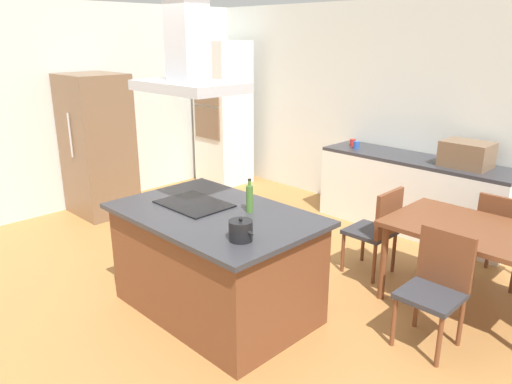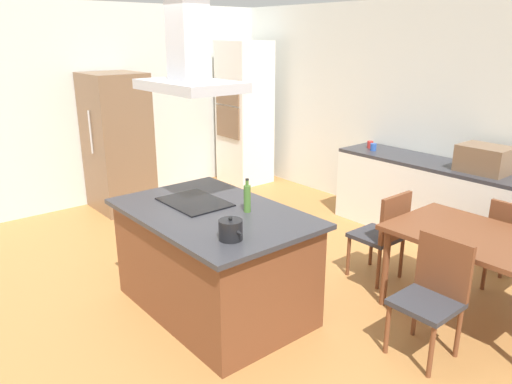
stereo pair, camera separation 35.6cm
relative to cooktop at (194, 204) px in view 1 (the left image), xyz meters
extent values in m
plane|color=#AD753D|center=(0.27, 1.50, -0.91)|extent=(16.00, 16.00, 0.00)
cube|color=silver|center=(0.27, 3.25, 0.44)|extent=(7.20, 0.10, 2.70)
cube|color=silver|center=(-3.18, 1.00, 0.44)|extent=(0.10, 8.80, 2.70)
cube|color=brown|center=(0.27, 0.00, -0.48)|extent=(1.61, 1.02, 0.86)
cube|color=#333338|center=(0.27, 0.00, -0.03)|extent=(1.71, 1.12, 0.04)
cube|color=black|center=(0.00, 0.00, 0.00)|extent=(0.60, 0.44, 0.01)
cylinder|color=black|center=(0.84, -0.24, 0.07)|extent=(0.17, 0.17, 0.15)
sphere|color=black|center=(0.84, -0.24, 0.15)|extent=(0.03, 0.03, 0.03)
cone|color=black|center=(0.94, -0.24, 0.07)|extent=(0.06, 0.03, 0.04)
cylinder|color=#47722D|center=(0.47, 0.21, 0.11)|extent=(0.06, 0.06, 0.22)
cylinder|color=#47722D|center=(0.47, 0.21, 0.24)|extent=(0.03, 0.03, 0.04)
cylinder|color=black|center=(0.47, 0.21, 0.27)|extent=(0.03, 0.03, 0.01)
cube|color=white|center=(0.54, 2.88, -0.48)|extent=(2.30, 0.62, 0.86)
cube|color=#333338|center=(0.54, 2.88, -0.03)|extent=(2.30, 0.62, 0.04)
cube|color=brown|center=(1.11, 2.88, 0.13)|extent=(0.50, 0.38, 0.28)
cylinder|color=red|center=(-0.37, 2.90, 0.04)|extent=(0.08, 0.08, 0.09)
cylinder|color=#2D56B2|center=(-0.25, 2.81, 0.04)|extent=(0.08, 0.08, 0.09)
cube|color=white|center=(-2.63, 2.65, 0.19)|extent=(0.70, 0.64, 2.20)
cube|color=brown|center=(-2.63, 2.32, 0.54)|extent=(0.56, 0.02, 0.36)
cube|color=brown|center=(-2.63, 2.32, 0.09)|extent=(0.56, 0.02, 0.48)
cube|color=brown|center=(-2.71, 0.54, 0.00)|extent=(0.80, 0.70, 1.82)
cylinder|color=beige|center=(-2.66, 0.17, 0.19)|extent=(0.02, 0.02, 0.55)
cube|color=brown|center=(1.79, 1.54, -0.18)|extent=(1.40, 0.90, 0.04)
cylinder|color=brown|center=(1.17, 1.17, -0.55)|extent=(0.06, 0.06, 0.71)
cylinder|color=brown|center=(1.17, 1.91, -0.55)|extent=(0.06, 0.06, 0.71)
cube|color=#333338|center=(0.79, 1.54, -0.48)|extent=(0.42, 0.42, 0.04)
cube|color=brown|center=(0.98, 1.54, -0.24)|extent=(0.04, 0.42, 0.44)
cylinder|color=brown|center=(0.61, 1.36, -0.70)|extent=(0.04, 0.04, 0.41)
cylinder|color=brown|center=(0.61, 1.72, -0.70)|extent=(0.04, 0.04, 0.41)
cylinder|color=brown|center=(0.97, 1.36, -0.70)|extent=(0.04, 0.04, 0.41)
cylinder|color=brown|center=(0.97, 1.72, -0.70)|extent=(0.04, 0.04, 0.41)
cube|color=#333338|center=(1.79, 0.79, -0.48)|extent=(0.42, 0.42, 0.04)
cube|color=brown|center=(1.79, 0.98, -0.24)|extent=(0.42, 0.04, 0.44)
cylinder|color=brown|center=(1.97, 0.61, -0.70)|extent=(0.04, 0.04, 0.41)
cylinder|color=brown|center=(1.61, 0.61, -0.70)|extent=(0.04, 0.04, 0.41)
cylinder|color=brown|center=(1.97, 0.97, -0.70)|extent=(0.04, 0.04, 0.41)
cylinder|color=brown|center=(1.61, 0.97, -0.70)|extent=(0.04, 0.04, 0.41)
cube|color=#333338|center=(1.79, 2.29, -0.48)|extent=(0.42, 0.42, 0.04)
cube|color=brown|center=(1.79, 2.10, -0.24)|extent=(0.42, 0.04, 0.44)
cylinder|color=brown|center=(1.61, 2.47, -0.70)|extent=(0.04, 0.04, 0.41)
cylinder|color=brown|center=(1.61, 2.11, -0.70)|extent=(0.04, 0.04, 0.41)
cube|color=#ADADB2|center=(0.00, 0.00, 0.98)|extent=(0.90, 0.55, 0.08)
cube|color=#ADADB2|center=(0.00, 0.00, 1.37)|extent=(0.28, 0.24, 0.70)
camera|label=1|loc=(3.15, -2.40, 1.37)|focal=34.28mm
camera|label=2|loc=(3.39, -2.14, 1.37)|focal=34.28mm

